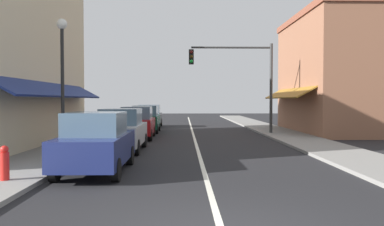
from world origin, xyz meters
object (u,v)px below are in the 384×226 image
(parked_car_distant_left, at_px, (150,116))
(traffic_signal_mast_arm, at_px, (242,72))
(parked_car_nearest_left, at_px, (96,143))
(parked_car_far_left, at_px, (146,119))
(street_lamp_left_near, at_px, (62,66))
(parked_car_second_left, at_px, (122,130))
(fire_hydrant, at_px, (5,163))
(parked_car_third_left, at_px, (137,123))

(parked_car_distant_left, bearing_deg, traffic_signal_mast_arm, -46.96)
(parked_car_nearest_left, relative_size, parked_car_far_left, 1.00)
(parked_car_far_left, relative_size, street_lamp_left_near, 0.83)
(traffic_signal_mast_arm, bearing_deg, parked_car_far_left, 162.82)
(parked_car_second_left, bearing_deg, fire_hydrant, -105.79)
(parked_car_nearest_left, distance_m, street_lamp_left_near, 3.84)
(parked_car_nearest_left, xyz_separation_m, parked_car_far_left, (0.06, 14.57, 0.00))
(parked_car_nearest_left, distance_m, parked_car_third_left, 10.19)
(parked_car_nearest_left, distance_m, parked_car_second_left, 4.93)
(parked_car_nearest_left, height_order, fire_hydrant, parked_car_nearest_left)
(parked_car_third_left, bearing_deg, parked_car_far_left, 88.73)
(parked_car_distant_left, bearing_deg, parked_car_second_left, -89.76)
(parked_car_third_left, relative_size, parked_car_far_left, 1.00)
(parked_car_third_left, bearing_deg, street_lamp_left_near, -103.14)
(parked_car_far_left, distance_m, traffic_signal_mast_arm, 7.04)
(parked_car_far_left, xyz_separation_m, street_lamp_left_near, (-1.75, -12.15, 2.45))
(parked_car_far_left, distance_m, fire_hydrant, 16.32)
(traffic_signal_mast_arm, xyz_separation_m, fire_hydrant, (-8.08, -14.31, -3.29))
(street_lamp_left_near, bearing_deg, traffic_signal_mast_arm, 52.57)
(parked_car_far_left, distance_m, parked_car_distant_left, 4.81)
(parked_car_second_left, height_order, parked_car_far_left, same)
(parked_car_second_left, relative_size, parked_car_far_left, 1.00)
(parked_car_second_left, xyz_separation_m, parked_car_third_left, (0.05, 5.26, 0.00))
(parked_car_nearest_left, relative_size, fire_hydrant, 4.71)
(parked_car_second_left, bearing_deg, parked_car_third_left, 89.80)
(parked_car_second_left, height_order, parked_car_third_left, same)
(parked_car_distant_left, height_order, fire_hydrant, parked_car_distant_left)
(parked_car_third_left, distance_m, parked_car_far_left, 4.38)
(parked_car_nearest_left, relative_size, traffic_signal_mast_arm, 0.73)
(parked_car_second_left, distance_m, fire_hydrant, 6.83)
(parked_car_distant_left, xyz_separation_m, fire_hydrant, (-1.83, -21.01, -0.33))
(parked_car_nearest_left, bearing_deg, parked_car_far_left, 89.83)
(street_lamp_left_near, bearing_deg, parked_car_distant_left, 84.61)
(parked_car_nearest_left, xyz_separation_m, fire_hydrant, (-1.93, -1.63, -0.33))
(parked_car_nearest_left, xyz_separation_m, parked_car_distant_left, (-0.10, 19.38, 0.00))
(traffic_signal_mast_arm, bearing_deg, parked_car_distant_left, 133.05)
(parked_car_distant_left, height_order, street_lamp_left_near, street_lamp_left_near)
(parked_car_distant_left, height_order, traffic_signal_mast_arm, traffic_signal_mast_arm)
(parked_car_nearest_left, distance_m, parked_car_distant_left, 19.38)
(parked_car_far_left, bearing_deg, traffic_signal_mast_arm, -17.77)
(parked_car_nearest_left, bearing_deg, traffic_signal_mast_arm, 64.17)
(parked_car_far_left, height_order, fire_hydrant, parked_car_far_left)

